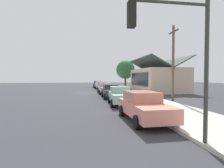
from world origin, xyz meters
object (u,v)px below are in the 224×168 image
(car_seafoam, at_px, (120,95))
(shade_tree, at_px, (125,70))
(car_cherry, at_px, (103,86))
(car_navy, at_px, (97,84))
(car_charcoal, at_px, (111,91))
(fire_hydrant_red, at_px, (108,87))
(car_silver, at_px, (105,88))
(utility_pole_wooden, at_px, (173,62))
(car_ivory, at_px, (99,85))
(traffic_light_main, at_px, (177,44))
(car_coral, at_px, (143,106))

(car_seafoam, xyz_separation_m, shade_tree, (-22.40, 5.68, 3.29))
(car_cherry, bearing_deg, car_navy, -176.05)
(car_charcoal, bearing_deg, fire_hydrant_red, 173.97)
(car_seafoam, distance_m, fire_hydrant_red, 20.20)
(car_silver, xyz_separation_m, car_charcoal, (6.12, 0.03, 0.00))
(car_navy, distance_m, utility_pole_wooden, 28.66)
(car_charcoal, height_order, car_seafoam, same)
(car_ivory, height_order, traffic_light_main, traffic_light_main)
(car_navy, bearing_deg, car_charcoal, 2.13)
(shade_tree, bearing_deg, car_cherry, -45.78)
(car_coral, distance_m, traffic_light_main, 4.87)
(car_cherry, xyz_separation_m, car_coral, (23.08, -0.06, 0.00))
(car_ivory, relative_size, fire_hydrant_red, 6.13)
(car_navy, xyz_separation_m, car_cherry, (11.91, 0.16, -0.00))
(car_navy, height_order, car_seafoam, same)
(car_silver, distance_m, car_coral, 17.60)
(car_silver, relative_size, utility_pole_wooden, 0.61)
(car_silver, bearing_deg, car_charcoal, 0.88)
(car_silver, distance_m, traffic_light_main, 21.82)
(shade_tree, xyz_separation_m, utility_pole_wooden, (21.41, -0.16, -0.18))
(car_charcoal, bearing_deg, traffic_light_main, -0.39)
(car_charcoal, relative_size, car_coral, 0.93)
(car_seafoam, height_order, car_coral, same)
(car_charcoal, bearing_deg, shade_tree, 161.38)
(car_cherry, relative_size, car_charcoal, 1.10)
(car_silver, relative_size, fire_hydrant_red, 6.41)
(car_charcoal, bearing_deg, utility_pole_wooden, 51.36)
(car_cherry, height_order, traffic_light_main, traffic_light_main)
(shade_tree, relative_size, utility_pole_wooden, 0.82)
(traffic_light_main, height_order, fire_hydrant_red, traffic_light_main)
(car_silver, height_order, car_charcoal, same)
(car_coral, xyz_separation_m, shade_tree, (-28.44, 5.57, 3.29))
(car_navy, height_order, fire_hydrant_red, car_navy)
(fire_hydrant_red, bearing_deg, car_silver, -10.47)
(car_charcoal, bearing_deg, car_coral, 0.72)
(traffic_light_main, bearing_deg, car_ivory, 179.66)
(car_silver, distance_m, shade_tree, 12.71)
(shade_tree, relative_size, fire_hydrant_red, 8.64)
(car_navy, bearing_deg, traffic_light_main, 2.02)
(car_seafoam, bearing_deg, utility_pole_wooden, 103.26)
(car_silver, height_order, car_seafoam, same)
(car_charcoal, relative_size, fire_hydrant_red, 6.28)
(car_charcoal, distance_m, traffic_light_main, 15.76)
(utility_pole_wooden, xyz_separation_m, fire_hydrant_red, (-19.15, -4.00, -3.43))
(car_ivory, relative_size, car_coral, 0.90)
(car_charcoal, relative_size, shade_tree, 0.73)
(car_navy, relative_size, traffic_light_main, 0.93)
(car_ivory, distance_m, traffic_light_main, 33.39)
(shade_tree, distance_m, fire_hydrant_red, 5.95)
(car_seafoam, relative_size, utility_pole_wooden, 0.61)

